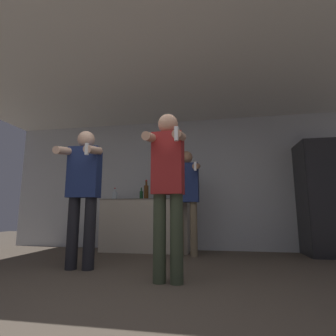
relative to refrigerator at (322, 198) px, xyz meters
name	(u,v)px	position (x,y,z in m)	size (l,w,h in m)	color
ground_plane	(117,308)	(-2.49, -2.80, -0.94)	(14.00, 14.00, 0.00)	#4C4238
wall_back	(177,183)	(-2.49, 0.37, 0.33)	(7.00, 0.06, 2.55)	#B2B7BC
ceiling_slab	(162,85)	(-2.49, -1.23, 1.63)	(7.00, 3.66, 0.05)	silver
refrigerator	(322,198)	(0.00, 0.00, 0.00)	(0.65, 0.71, 1.89)	#262628
counter	(146,225)	(-3.04, 0.04, -0.47)	(1.63, 0.64, 0.94)	#BCB29E
bottle_dark_rum	(141,195)	(-3.13, 0.01, 0.09)	(0.06, 0.06, 0.24)	#194723
bottle_short_whiskey	(162,194)	(-2.73, 0.01, 0.10)	(0.08, 0.08, 0.28)	#194723
bottle_green_wine	(115,195)	(-3.66, 0.01, 0.08)	(0.09, 0.09, 0.23)	silver
bottle_amber_bourbon	(177,193)	(-2.45, 0.01, 0.11)	(0.09, 0.09, 0.31)	silver
bottle_brown_liquor	(146,191)	(-3.04, 0.01, 0.15)	(0.09, 0.09, 0.37)	#563314
person_woman_foreground	(168,182)	(-2.25, -2.07, 0.07)	(0.42, 0.45, 1.77)	#38422D
person_man_side	(83,187)	(-3.44, -1.64, 0.08)	(0.51, 0.53, 1.78)	black
person_spectator_back	(186,190)	(-2.23, -0.42, 0.12)	(0.49, 0.48, 1.74)	#75664C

